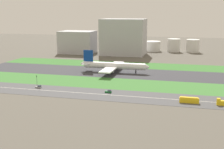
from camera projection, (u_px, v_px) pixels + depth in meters
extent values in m
plane|color=#5B564C|center=(127.00, 73.00, 266.30)|extent=(800.00, 800.00, 0.00)
cube|color=#38383D|center=(127.00, 73.00, 266.29)|extent=(280.00, 46.00, 0.10)
cube|color=#3D7A33|center=(135.00, 65.00, 305.16)|extent=(280.00, 36.00, 0.10)
cube|color=#427F38|center=(116.00, 84.00, 227.43)|extent=(280.00, 36.00, 0.10)
cube|color=#4C4C4F|center=(105.00, 95.00, 197.10)|extent=(280.00, 28.00, 0.10)
cube|color=silver|center=(105.00, 95.00, 197.08)|extent=(266.00, 0.50, 0.01)
cylinder|color=white|center=(115.00, 66.00, 267.73)|extent=(56.00, 6.00, 6.00)
cone|color=white|center=(148.00, 67.00, 260.52)|extent=(4.00, 5.70, 5.70)
cone|color=white|center=(83.00, 63.00, 274.90)|extent=(5.00, 5.40, 5.40)
cube|color=navy|center=(88.00, 56.00, 272.07)|extent=(9.00, 0.80, 11.00)
cube|color=white|center=(87.00, 63.00, 273.78)|extent=(6.00, 16.00, 0.60)
cube|color=white|center=(116.00, 64.00, 282.68)|extent=(10.00, 26.00, 1.00)
cylinder|color=gray|center=(116.00, 67.00, 277.22)|extent=(5.00, 3.20, 3.20)
cube|color=white|center=(108.00, 70.00, 254.25)|extent=(10.00, 26.00, 1.00)
cylinder|color=gray|center=(111.00, 71.00, 260.15)|extent=(5.00, 3.20, 3.20)
cylinder|color=black|center=(136.00, 72.00, 263.98)|extent=(1.00, 1.00, 3.20)
cylinder|color=black|center=(111.00, 70.00, 272.98)|extent=(1.00, 1.00, 3.20)
cylinder|color=black|center=(109.00, 71.00, 266.34)|extent=(1.00, 1.00, 3.20)
cube|color=#19662D|center=(108.00, 92.00, 201.53)|extent=(4.40, 1.80, 1.10)
cube|color=#333D4C|center=(109.00, 91.00, 201.12)|extent=(2.20, 1.66, 0.90)
cube|color=#99999E|center=(38.00, 87.00, 214.16)|extent=(4.40, 1.80, 1.10)
cube|color=#333D4C|center=(39.00, 86.00, 213.76)|extent=(2.20, 1.66, 0.90)
cube|color=yellow|center=(224.00, 103.00, 174.20)|extent=(8.40, 2.50, 2.80)
cube|color=yellow|center=(219.00, 99.00, 174.55)|extent=(2.00, 2.30, 1.20)
cube|color=yellow|center=(189.00, 100.00, 178.99)|extent=(11.60, 2.50, 3.00)
cube|color=yellow|center=(189.00, 98.00, 178.65)|extent=(10.80, 2.30, 0.50)
cylinder|color=#4C4C51|center=(37.00, 81.00, 222.52)|extent=(0.24, 0.24, 6.00)
cube|color=black|center=(37.00, 76.00, 221.76)|extent=(0.36, 0.36, 1.20)
sphere|color=#19D826|center=(36.00, 76.00, 221.51)|extent=(0.24, 0.24, 0.24)
cube|color=#B2B2B7|center=(78.00, 42.00, 392.96)|extent=(44.95, 33.33, 29.09)
cube|color=#B2B2B7|center=(124.00, 37.00, 376.25)|extent=(54.72, 39.79, 45.32)
cylinder|color=silver|center=(152.00, 46.00, 414.53)|extent=(22.61, 22.61, 13.61)
cylinder|color=silver|center=(174.00, 45.00, 407.05)|extent=(17.46, 17.46, 17.69)
cylinder|color=silver|center=(193.00, 46.00, 401.00)|extent=(17.58, 17.58, 17.33)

